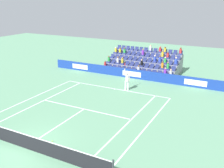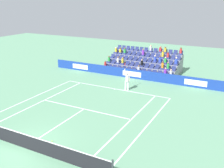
{
  "view_description": "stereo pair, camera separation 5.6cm",
  "coord_description": "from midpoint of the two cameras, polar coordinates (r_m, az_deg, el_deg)",
  "views": [
    {
      "loc": [
        -10.78,
        9.41,
        8.41
      ],
      "look_at": [
        -0.56,
        -10.15,
        1.1
      ],
      "focal_mm": 41.44,
      "sensor_mm": 36.0,
      "label": 1
    },
    {
      "loc": [
        -10.83,
        9.38,
        8.41
      ],
      "look_at": [
        -0.56,
        -10.15,
        1.1
      ],
      "focal_mm": 41.44,
      "sensor_mm": 36.0,
      "label": 2
    }
  ],
  "objects": [
    {
      "name": "line_doubles_sideline_right",
      "position": [
        18.28,
        7.6,
        -9.22
      ],
      "size": [
        0.1,
        11.89,
        0.01
      ],
      "primitive_type": "cube",
      "color": "white",
      "rests_on": "ground"
    },
    {
      "name": "stadium_stand",
      "position": [
        31.84,
        6.96,
        4.41
      ],
      "size": [
        8.68,
        4.75,
        3.01
      ],
      "color": "gray",
      "rests_on": "ground"
    },
    {
      "name": "line_service",
      "position": [
        20.9,
        -6.25,
        -5.5
      ],
      "size": [
        8.23,
        0.1,
        0.01
      ],
      "primitive_type": "cube",
      "color": "white",
      "rests_on": "ground"
    },
    {
      "name": "line_centre_mark",
      "position": [
        25.22,
        0.52,
        -1.14
      ],
      "size": [
        0.1,
        0.2,
        0.01
      ],
      "primitive_type": "cube",
      "color": "white",
      "rests_on": "ground"
    },
    {
      "name": "loose_tennis_ball",
      "position": [
        16.76,
        -13.14,
        -12.18
      ],
      "size": [
        0.07,
        0.07,
        0.07
      ],
      "primitive_type": "sphere",
      "color": "#D1E533",
      "rests_on": "ground"
    },
    {
      "name": "sponsor_barrier",
      "position": [
        28.73,
        4.37,
        2.29
      ],
      "size": [
        20.6,
        0.22,
        1.01
      ],
      "color": "#193899",
      "rests_on": "ground"
    },
    {
      "name": "line_baseline",
      "position": [
        25.31,
        0.63,
        -1.07
      ],
      "size": [
        10.97,
        0.1,
        0.01
      ],
      "primitive_type": "cube",
      "color": "white",
      "rests_on": "ground"
    },
    {
      "name": "tennis_player",
      "position": [
        24.76,
        3.22,
        0.86
      ],
      "size": [
        0.54,
        0.42,
        2.85
      ],
      "color": "white",
      "rests_on": "ground"
    },
    {
      "name": "tennis_net",
      "position": [
        16.36,
        -19.05,
        -11.71
      ],
      "size": [
        11.97,
        0.1,
        1.07
      ],
      "color": "#33383D",
      "rests_on": "ground"
    },
    {
      "name": "line_doubles_sideline_left",
      "position": [
        23.9,
        -17.9,
        -3.19
      ],
      "size": [
        0.1,
        11.89,
        0.01
      ],
      "primitive_type": "cube",
      "color": "white",
      "rests_on": "ground"
    },
    {
      "name": "ground_plane",
      "position": [
        16.61,
        -18.87,
        -13.19
      ],
      "size": [
        80.0,
        80.0,
        0.0
      ],
      "primitive_type": "plane",
      "color": "#669E77"
    },
    {
      "name": "line_centre_service",
      "position": [
        18.6,
        -11.76,
        -8.95
      ],
      "size": [
        0.1,
        6.4,
        0.01
      ],
      "primitive_type": "cube",
      "color": "white",
      "rests_on": "ground"
    },
    {
      "name": "line_singles_sideline_right",
      "position": [
        18.73,
        3.63,
        -8.38
      ],
      "size": [
        0.1,
        11.89,
        0.01
      ],
      "primitive_type": "cube",
      "color": "white",
      "rests_on": "ground"
    },
    {
      "name": "line_singles_sideline_left",
      "position": [
        22.99,
        -15.48,
        -3.82
      ],
      "size": [
        0.1,
        11.89,
        0.01
      ],
      "primitive_type": "cube",
      "color": "white",
      "rests_on": "ground"
    }
  ]
}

